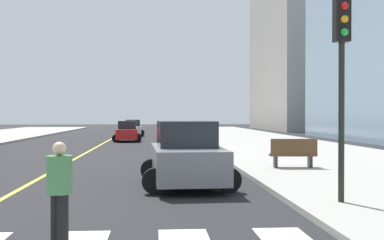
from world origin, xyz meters
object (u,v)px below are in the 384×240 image
Objects in this scene: car_red_nearest at (127,132)px; park_bench at (293,154)px; car_white_third at (133,128)px; fire_hydrant at (217,139)px; car_gray_second at (187,156)px; pedestrian_crossing at (59,188)px; traffic_light_near_corner at (342,59)px.

park_bench is (7.67, -22.13, -0.10)m from car_red_nearest.
car_white_third is 19.88m from fire_hydrant.
car_gray_second is 1.21× the size of car_white_third.
pedestrian_crossing is (0.70, -42.91, 0.17)m from car_white_third.
traffic_light_near_corner is at bearing -89.11° from fire_hydrant.
car_gray_second is at bearing -49.07° from traffic_light_near_corner.
car_red_nearest is at bearing 23.54° from park_bench.
car_gray_second is (3.28, -25.81, 0.15)m from car_red_nearest.
car_red_nearest is 10.34m from car_white_third.
car_gray_second is 0.96× the size of traffic_light_near_corner.
car_gray_second is 7.23m from pedestrian_crossing.
fire_hydrant is (3.07, 17.32, -0.36)m from car_gray_second.
traffic_light_near_corner is at bearing 128.50° from car_gray_second.
car_red_nearest is 1.01× the size of car_white_third.
park_bench is 13.70m from fire_hydrant.
pedestrian_crossing is (-2.58, -6.75, 0.02)m from car_gray_second.
pedestrian_crossing is at bearing 150.71° from park_bench.
car_gray_second is at bearing 95.73° from car_red_nearest.
pedestrian_crossing reaches higher than park_bench.
park_bench is 1.05× the size of pedestrian_crossing.
pedestrian_crossing is at bearing 90.00° from car_white_third.
car_white_third is (0.00, 10.34, -0.00)m from car_red_nearest.
car_red_nearest is 2.08× the size of park_bench.
park_bench is at bearing 101.89° from pedestrian_crossing.
pedestrian_crossing reaches higher than fire_hydrant.
fire_hydrant is (-1.31, 13.63, -0.11)m from park_bench.
fire_hydrant is at bearing 107.70° from car_white_third.
fire_hydrant is at bearing -89.11° from traffic_light_near_corner.
car_gray_second is 17.59m from fire_hydrant.
pedestrian_crossing is at bearing 89.73° from car_red_nearest.
car_white_third reaches higher than park_bench.
traffic_light_near_corner is (6.69, -29.74, 2.71)m from car_red_nearest.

